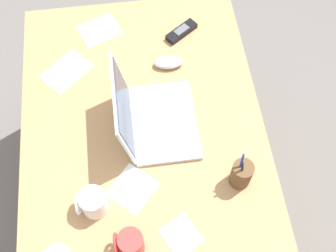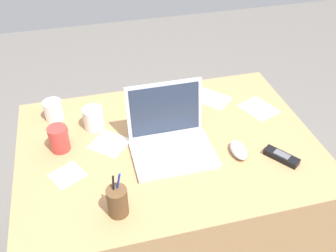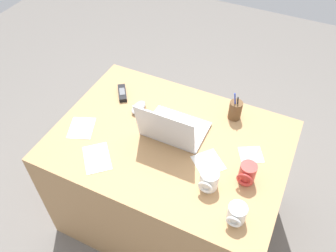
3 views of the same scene
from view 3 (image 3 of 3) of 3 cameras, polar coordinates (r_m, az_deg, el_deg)
ground_plane at (r=2.39m, az=0.24°, el=-14.07°), size 6.00×6.00×0.00m
desk at (r=2.08m, az=0.27°, el=-9.03°), size 1.21×0.86×0.74m
laptop at (r=1.76m, az=0.75°, el=-0.46°), size 0.32×0.27×0.25m
computer_mouse at (r=1.93m, az=-4.90°, el=3.09°), size 0.06×0.11×0.04m
coffee_mug_white at (r=1.62m, az=12.97°, el=-7.71°), size 0.08×0.09×0.11m
coffee_mug_tall at (r=1.51m, az=11.30°, el=-14.13°), size 0.08×0.09×0.09m
coffee_mug_spare at (r=1.58m, az=6.79°, el=-8.94°), size 0.09×0.10×0.10m
cordless_phone at (r=2.04m, az=-7.59°, el=5.45°), size 0.12×0.14×0.03m
pen_holder at (r=1.89m, az=11.09°, el=2.62°), size 0.07×0.07×0.17m
paper_note_near_laptop at (r=1.76m, az=13.60°, el=-4.66°), size 0.15×0.14×0.00m
paper_note_left at (r=1.89m, az=-14.15°, el=-0.32°), size 0.18×0.19×0.00m
paper_note_right at (r=1.70m, az=6.68°, el=-6.06°), size 0.19×0.19×0.00m
paper_note_front at (r=1.74m, az=-11.70°, el=-5.21°), size 0.21×0.22×0.00m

